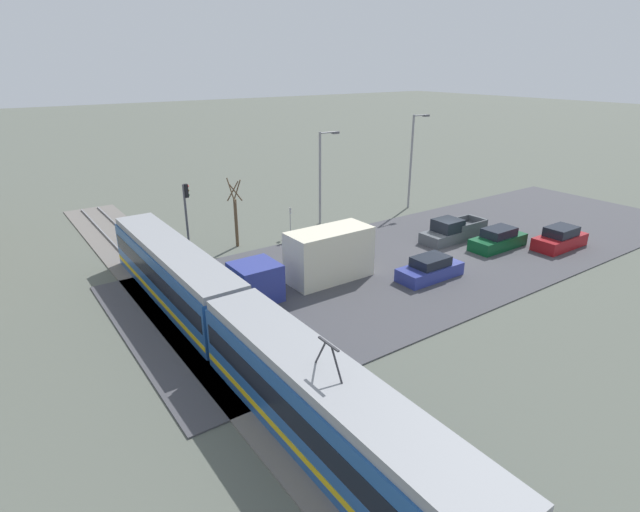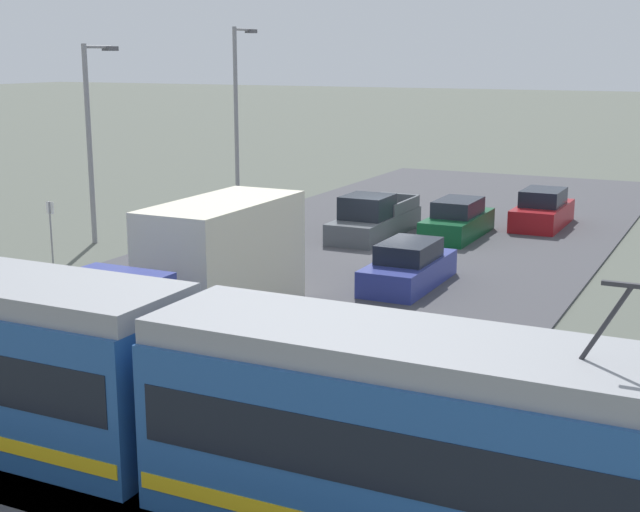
# 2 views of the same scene
# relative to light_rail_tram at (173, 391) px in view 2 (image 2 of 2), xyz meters

# --- Properties ---
(ground_plane) EXTENTS (320.00, 320.00, 0.00)m
(ground_plane) POSITION_rel_light_rail_tram_xyz_m (3.89, -19.35, -1.63)
(ground_plane) COLOR #565B51
(road_surface) EXTENTS (16.13, 46.50, 0.08)m
(road_surface) POSITION_rel_light_rail_tram_xyz_m (3.89, -19.35, -1.59)
(road_surface) COLOR #424247
(road_surface) RESTS_ON ground
(rail_bed) EXTENTS (54.40, 4.40, 0.22)m
(rail_bed) POSITION_rel_light_rail_tram_xyz_m (3.89, 0.00, -1.59)
(rail_bed) COLOR slate
(rail_bed) RESTS_ON ground
(light_rail_tram) EXTENTS (29.91, 2.62, 4.33)m
(light_rail_tram) POSITION_rel_light_rail_tram_xyz_m (0.00, 0.00, 0.00)
(light_rail_tram) COLOR #235193
(light_rail_tram) RESTS_ON ground
(box_truck) EXTENTS (2.45, 9.24, 3.26)m
(box_truck) POSITION_rel_light_rail_tram_xyz_m (4.59, -7.67, -0.05)
(box_truck) COLOR navy
(box_truck) RESTS_ON ground
(pickup_truck) EXTENTS (1.95, 5.77, 1.77)m
(pickup_truck) POSITION_rel_light_rail_tram_xyz_m (5.07, -21.17, -0.89)
(pickup_truck) COLOR #4C5156
(pickup_truck) RESTS_ON ground
(sedan_car_0) EXTENTS (1.82, 4.47, 1.44)m
(sedan_car_0) POSITION_rel_light_rail_tram_xyz_m (0.96, -14.25, -0.96)
(sedan_car_0) COLOR navy
(sedan_car_0) RESTS_ON ground
(sedan_car_1) EXTENTS (1.89, 4.52, 1.61)m
(sedan_car_1) POSITION_rel_light_rail_tram_xyz_m (-0.67, -26.32, -0.89)
(sedan_car_1) COLOR maroon
(sedan_car_1) RESTS_ON ground
(sedan_car_2) EXTENTS (1.81, 4.71, 1.54)m
(sedan_car_2) POSITION_rel_light_rail_tram_xyz_m (1.93, -22.51, -0.92)
(sedan_car_2) COLOR #0C4723
(sedan_car_2) RESTS_ON ground
(street_lamp_near_crossing) EXTENTS (0.36, 1.95, 7.75)m
(street_lamp_near_crossing) POSITION_rel_light_rail_tram_xyz_m (14.66, -15.53, 2.86)
(street_lamp_near_crossing) COLOR gray
(street_lamp_near_crossing) RESTS_ON ground
(street_lamp_mid_block) EXTENTS (0.36, 1.95, 8.62)m
(street_lamp_mid_block) POSITION_rel_light_rail_tram_xyz_m (13.94, -25.31, 3.31)
(street_lamp_mid_block) COLOR gray
(street_lamp_mid_block) RESTS_ON ground
(no_parking_sign) EXTENTS (0.32, 0.08, 2.32)m
(no_parking_sign) POSITION_rel_light_rail_tram_xyz_m (13.34, -11.51, -0.22)
(no_parking_sign) COLOR gray
(no_parking_sign) RESTS_ON ground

